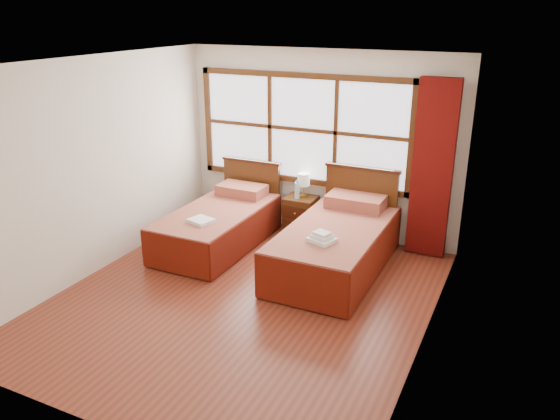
% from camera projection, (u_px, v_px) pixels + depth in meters
% --- Properties ---
extents(floor, '(4.50, 4.50, 0.00)m').
position_uv_depth(floor, '(244.00, 299.00, 6.19)').
color(floor, maroon).
rests_on(floor, ground).
extents(ceiling, '(4.50, 4.50, 0.00)m').
position_uv_depth(ceiling, '(238.00, 63.00, 5.28)').
color(ceiling, white).
rests_on(ceiling, wall_back).
extents(wall_back, '(4.00, 0.00, 4.00)m').
position_uv_depth(wall_back, '(320.00, 144.00, 7.64)').
color(wall_back, silver).
rests_on(wall_back, floor).
extents(wall_left, '(0.00, 4.50, 4.50)m').
position_uv_depth(wall_left, '(95.00, 167.00, 6.54)').
color(wall_left, silver).
rests_on(wall_left, floor).
extents(wall_right, '(0.00, 4.50, 4.50)m').
position_uv_depth(wall_right, '(434.00, 220.00, 4.93)').
color(wall_right, silver).
rests_on(wall_right, floor).
extents(window, '(3.16, 0.06, 1.56)m').
position_uv_depth(window, '(302.00, 129.00, 7.64)').
color(window, white).
rests_on(window, wall_back).
extents(curtain, '(0.50, 0.16, 2.30)m').
position_uv_depth(curtain, '(433.00, 170.00, 6.92)').
color(curtain, '#5F0C09').
rests_on(curtain, wall_back).
extents(bed_left, '(1.02, 2.04, 0.98)m').
position_uv_depth(bed_left, '(220.00, 224.00, 7.51)').
color(bed_left, '#38190B').
rests_on(bed_left, floor).
extents(bed_right, '(1.12, 2.16, 1.09)m').
position_uv_depth(bed_right, '(337.00, 244.00, 6.81)').
color(bed_right, '#38190B').
rests_on(bed_right, floor).
extents(nightstand, '(0.43, 0.42, 0.57)m').
position_uv_depth(nightstand, '(301.00, 216.00, 7.84)').
color(nightstand, '#4B2810').
rests_on(nightstand, floor).
extents(towels_left, '(0.34, 0.32, 0.04)m').
position_uv_depth(towels_left, '(201.00, 221.00, 6.96)').
color(towels_left, white).
rests_on(towels_left, bed_left).
extents(towels_right, '(0.35, 0.32, 0.12)m').
position_uv_depth(towels_right, '(322.00, 238.00, 6.24)').
color(towels_right, white).
rests_on(towels_right, bed_right).
extents(lamp, '(0.17, 0.17, 0.34)m').
position_uv_depth(lamp, '(304.00, 180.00, 7.71)').
color(lamp, gold).
rests_on(lamp, nightstand).
extents(bottle_near, '(0.06, 0.06, 0.24)m').
position_uv_depth(bottle_near, '(297.00, 190.00, 7.70)').
color(bottle_near, silver).
rests_on(bottle_near, nightstand).
extents(bottle_far, '(0.07, 0.07, 0.27)m').
position_uv_depth(bottle_far, '(297.00, 190.00, 7.67)').
color(bottle_far, silver).
rests_on(bottle_far, nightstand).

